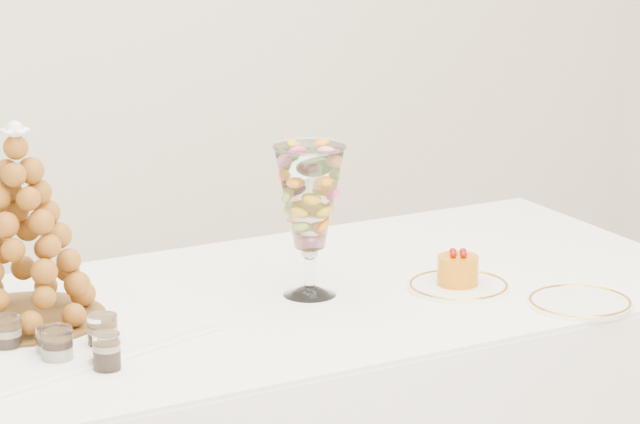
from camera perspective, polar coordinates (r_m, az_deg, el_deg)
lace_tray at (r=2.94m, az=-11.01°, el=-4.52°), size 0.68×0.59×0.02m
macaron_vase at (r=3.08m, az=-0.40°, el=0.48°), size 0.14×0.14×0.31m
cake_plate at (r=3.19m, az=5.23°, el=-2.82°), size 0.21×0.21×0.01m
spare_plate at (r=3.12m, az=9.76°, el=-3.39°), size 0.21×0.21×0.01m
verrine_a at (r=2.85m, az=-11.70°, el=-4.61°), size 0.07×0.07×0.08m
verrine_b at (r=2.81m, az=-10.17°, el=-4.94°), size 0.05×0.05×0.06m
verrine_c at (r=2.83m, az=-8.18°, el=-4.59°), size 0.06×0.06×0.08m
verrine_d at (r=2.77m, az=-9.87°, el=-5.07°), size 0.07×0.07×0.08m
verrine_e at (r=2.76m, az=-8.03°, el=-5.22°), size 0.06×0.06×0.07m
croquembouche at (r=2.94m, az=-11.23°, el=-0.49°), size 0.32×0.32×0.39m
mousse_cake at (r=3.18m, az=5.21°, el=-2.18°), size 0.09×0.09×0.08m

